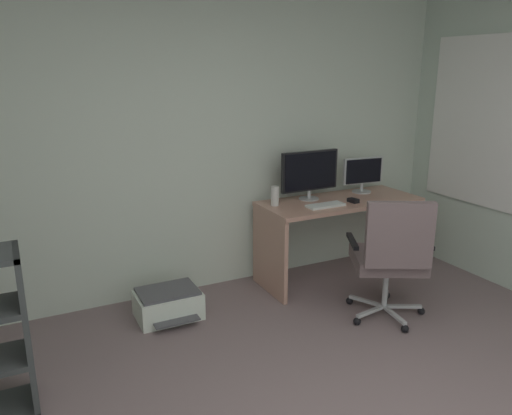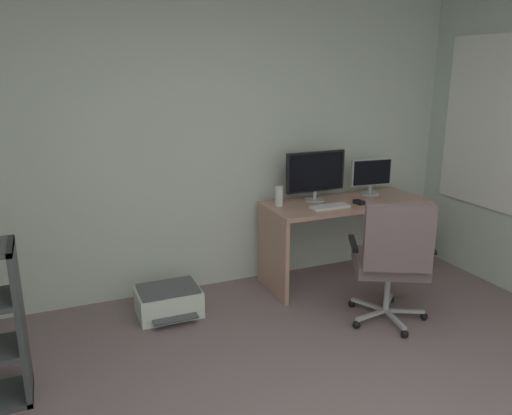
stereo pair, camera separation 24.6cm
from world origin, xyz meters
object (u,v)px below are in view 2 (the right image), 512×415
at_px(desk, 345,223).
at_px(printer, 169,301).
at_px(monitor_secondary, 371,174).
at_px(desktop_speaker, 279,196).
at_px(keyboard, 330,207).
at_px(office_chair, 392,257).
at_px(monitor_main, 316,173).
at_px(computer_mouse, 359,202).

xyz_separation_m(desk, printer, (-1.65, -0.06, -0.44)).
distance_m(monitor_secondary, desktop_speaker, 0.98).
distance_m(keyboard, printer, 1.55).
distance_m(desktop_speaker, office_chair, 1.11).
distance_m(desk, monitor_secondary, 0.55).
bearing_deg(printer, monitor_main, 7.92).
distance_m(monitor_secondary, office_chair, 1.19).
xyz_separation_m(keyboard, computer_mouse, (0.30, 0.00, 0.01)).
bearing_deg(monitor_main, office_chair, -84.69).
xyz_separation_m(monitor_secondary, desktop_speaker, (-0.98, -0.05, -0.11)).
relative_size(monitor_secondary, desktop_speaker, 2.42).
xyz_separation_m(desk, keyboard, (-0.25, -0.13, 0.21)).
bearing_deg(keyboard, monitor_secondary, 23.25).
height_order(monitor_secondary, office_chair, monitor_secondary).
relative_size(office_chair, printer, 2.04).
relative_size(desk, monitor_secondary, 3.58).
relative_size(keyboard, printer, 0.69).
distance_m(desktop_speaker, printer, 1.27).
xyz_separation_m(computer_mouse, desktop_speaker, (-0.67, 0.22, 0.07)).
xyz_separation_m(monitor_main, monitor_secondary, (0.60, 0.00, -0.06)).
relative_size(desktop_speaker, office_chair, 0.17).
bearing_deg(computer_mouse, monitor_main, 129.61).
xyz_separation_m(desk, office_chair, (-0.15, -0.87, -0.00)).
distance_m(computer_mouse, printer, 1.83).
bearing_deg(keyboard, office_chair, -83.35).
relative_size(computer_mouse, office_chair, 0.10).
relative_size(monitor_main, computer_mouse, 5.77).
distance_m(monitor_secondary, printer, 2.18).
bearing_deg(keyboard, computer_mouse, -0.20).
relative_size(monitor_main, keyboard, 1.70).
distance_m(monitor_main, printer, 1.68).
bearing_deg(desktop_speaker, office_chair, -63.77).
bearing_deg(desk, keyboard, -152.17).
bearing_deg(office_chair, desk, 80.36).
xyz_separation_m(monitor_secondary, computer_mouse, (-0.30, -0.27, -0.17)).
height_order(monitor_secondary, computer_mouse, monitor_secondary).
height_order(monitor_main, monitor_secondary, monitor_main).
xyz_separation_m(monitor_secondary, office_chair, (-0.50, -1.01, -0.39)).
bearing_deg(monitor_main, printer, -172.08).
bearing_deg(monitor_secondary, printer, -174.41).
bearing_deg(office_chair, monitor_secondary, 63.63).
xyz_separation_m(monitor_main, keyboard, (-0.01, -0.27, -0.24)).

